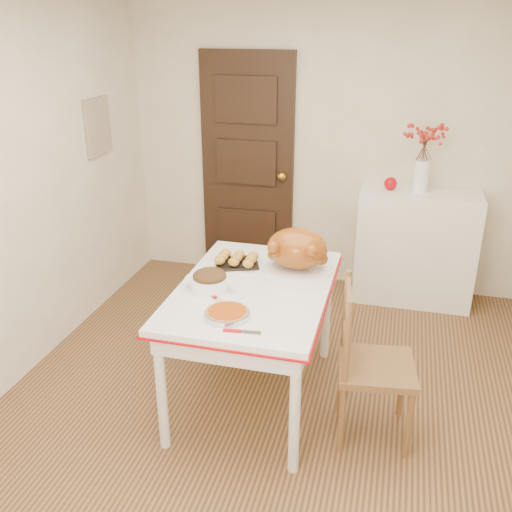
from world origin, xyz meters
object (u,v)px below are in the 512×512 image
(turkey_platter, at_px, (297,251))
(chair_oak, at_px, (377,364))
(sideboard, at_px, (415,247))
(pumpkin_pie, at_px, (227,313))
(kitchen_table, at_px, (254,343))

(turkey_platter, bearing_deg, chair_oak, -42.48)
(sideboard, bearing_deg, chair_oak, -96.30)
(turkey_platter, relative_size, pumpkin_pie, 1.82)
(chair_oak, bearing_deg, turkey_platter, 43.88)
(chair_oak, distance_m, turkey_platter, 0.85)
(turkey_platter, distance_m, pumpkin_pie, 0.74)
(kitchen_table, relative_size, pumpkin_pie, 5.43)
(sideboard, height_order, turkey_platter, turkey_platter)
(pumpkin_pie, bearing_deg, chair_oak, 15.98)
(chair_oak, xyz_separation_m, turkey_platter, (-0.56, 0.45, 0.46))
(kitchen_table, distance_m, pumpkin_pie, 0.59)
(chair_oak, distance_m, pumpkin_pie, 0.92)
(sideboard, relative_size, turkey_platter, 2.17)
(turkey_platter, bearing_deg, sideboard, 57.69)
(sideboard, xyz_separation_m, chair_oak, (-0.21, -1.87, -0.00))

